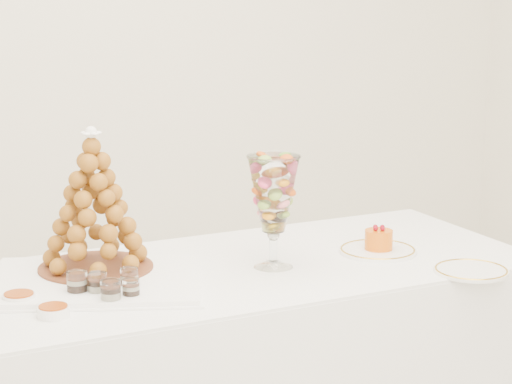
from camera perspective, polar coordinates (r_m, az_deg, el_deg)
name	(u,v)px	position (r m, az deg, el deg)	size (l,w,h in m)	color
lace_tray	(94,281)	(2.85, -9.23, -5.05)	(0.59, 0.44, 0.02)	white
macaron_vase	(273,196)	(2.93, 1.01, -0.20)	(0.15, 0.15, 0.34)	white
cake_plate	(378,251)	(3.15, 6.96, -3.36)	(0.24, 0.24, 0.01)	white
spare_plate	(471,271)	(3.00, 12.19, -4.43)	(0.22, 0.22, 0.01)	white
verrine_a	(77,285)	(2.74, -10.19, -5.24)	(0.06, 0.06, 0.07)	white
verrine_b	(97,286)	(2.73, -9.05, -5.31)	(0.05, 0.05, 0.07)	white
verrine_c	(129,280)	(2.77, -7.25, -5.00)	(0.05, 0.05, 0.07)	white
verrine_d	(111,293)	(2.66, -8.30, -5.74)	(0.05, 0.05, 0.07)	white
verrine_e	(131,290)	(2.69, -7.16, -5.60)	(0.05, 0.05, 0.06)	white
ramekin_back	(19,299)	(2.73, -13.39, -5.98)	(0.09, 0.09, 0.03)	white
ramekin_front	(53,312)	(2.61, -11.51, -6.72)	(0.08, 0.08, 0.03)	white
croquembouche	(93,201)	(2.89, -9.27, -0.49)	(0.34, 0.34, 0.41)	brown
mousse_cake	(379,239)	(3.14, 7.02, -2.70)	(0.09, 0.09, 0.08)	#E0600A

